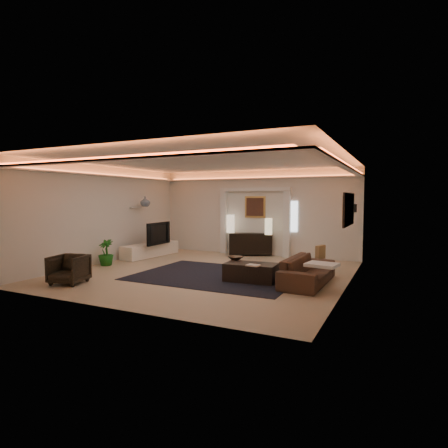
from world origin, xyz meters
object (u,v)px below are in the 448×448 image
at_px(armchair, 69,269).
at_px(sofa, 308,271).
at_px(console, 250,244).
at_px(coffee_table, 251,273).

bearing_deg(armchair, sofa, 12.67).
bearing_deg(console, sofa, -74.15).
height_order(sofa, armchair, armchair).
height_order(console, armchair, console).
distance_m(sofa, coffee_table, 1.30).
bearing_deg(coffee_table, sofa, 10.91).
relative_size(console, armchair, 1.97).
relative_size(sofa, armchair, 2.88).
distance_m(coffee_table, armchair, 4.18).
xyz_separation_m(console, sofa, (2.74, -3.36, -0.09)).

